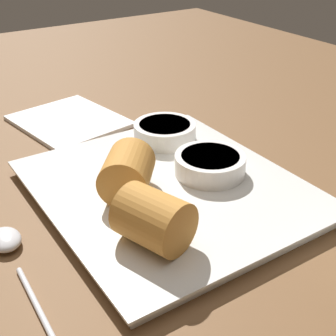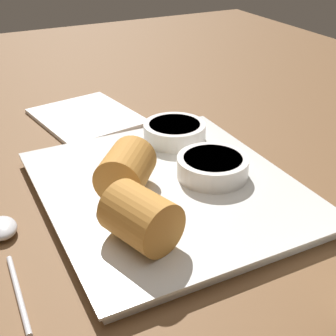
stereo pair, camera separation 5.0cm
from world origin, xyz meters
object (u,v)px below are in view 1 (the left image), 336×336
at_px(napkin, 72,120).
at_px(dipping_bowl_far, 165,131).
at_px(spoon, 9,247).
at_px(serving_plate, 168,190).
at_px(dipping_bowl_near, 210,163).

bearing_deg(napkin, dipping_bowl_far, 23.67).
bearing_deg(spoon, dipping_bowl_far, 112.41).
height_order(serving_plate, dipping_bowl_near, dipping_bowl_near).
distance_m(serving_plate, spoon, 0.18).
distance_m(dipping_bowl_near, spoon, 0.23).
height_order(dipping_bowl_near, spoon, dipping_bowl_near).
height_order(spoon, napkin, spoon).
bearing_deg(serving_plate, napkin, -177.97).
bearing_deg(dipping_bowl_far, dipping_bowl_near, -2.58).
distance_m(dipping_bowl_far, spoon, 0.26).
distance_m(serving_plate, dipping_bowl_near, 0.06).
bearing_deg(dipping_bowl_near, dipping_bowl_far, 177.42).
xyz_separation_m(serving_plate, spoon, (0.00, -0.18, -0.00)).
xyz_separation_m(dipping_bowl_near, spoon, (-0.00, -0.23, -0.02)).
bearing_deg(dipping_bowl_far, napkin, -156.33).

